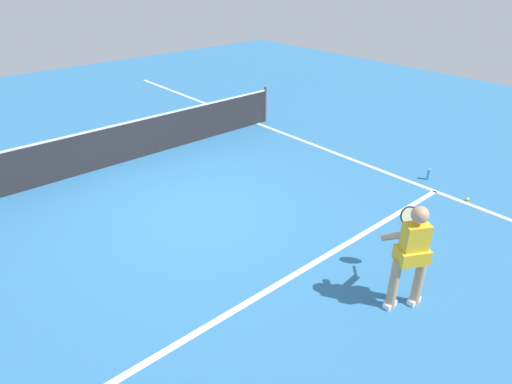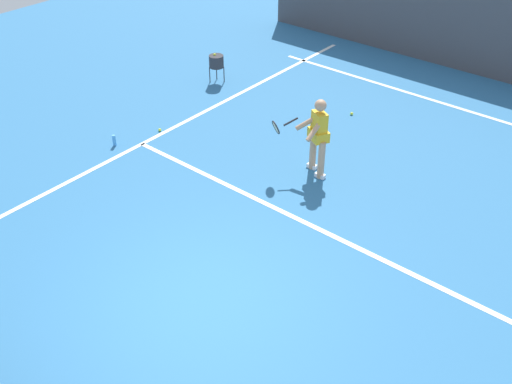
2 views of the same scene
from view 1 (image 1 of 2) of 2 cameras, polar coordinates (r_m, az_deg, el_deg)
The scene contains 7 objects.
ground_plane at distance 8.32m, azimuth -7.47°, elevation -2.53°, with size 28.01×28.01×0.00m, color teal.
service_line_marking at distance 6.72m, azimuth 4.84°, elevation -10.75°, with size 8.23×0.10×0.01m, color white.
sideline_right_marking at distance 10.85m, azimuth 10.80°, elevation 4.79°, with size 0.10×19.54×0.01m, color white.
court_net at distance 10.55m, azimuth -16.99°, elevation 6.13°, with size 8.91×0.08×1.01m.
tennis_player at distance 6.05m, azimuth 19.54°, elevation -7.47°, with size 1.06×0.80×1.55m.
tennis_ball_mid at distance 9.55m, azimuth 25.78°, elevation -0.85°, with size 0.07×0.07×0.07m, color #D1E533.
water_bottle at distance 10.10m, azimuth 21.51°, elevation 2.16°, with size 0.07×0.07×0.24m, color #4C9EE5.
Camera 1 is at (-3.84, -6.07, 4.21)m, focal length 30.78 mm.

